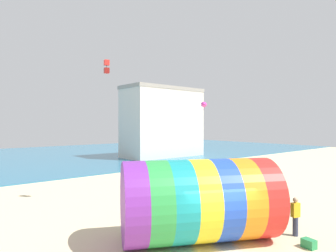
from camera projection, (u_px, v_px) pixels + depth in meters
giant_inflatable_tube at (199, 200)px, 12.73m from camera, size 7.29×6.10×3.47m
kite_handler at (295, 216)px, 13.32m from camera, size 0.42×0.34×1.72m
kite_magenta_parafoil at (204, 104)px, 24.32m from camera, size 1.43×1.36×0.76m
kite_red_box at (107, 67)px, 18.42m from camera, size 0.38×0.38×0.86m
promenade_building at (163, 122)px, 45.23m from camera, size 12.42×5.60×10.51m
cooler_box at (309, 244)px, 11.99m from camera, size 0.45×0.58×0.36m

